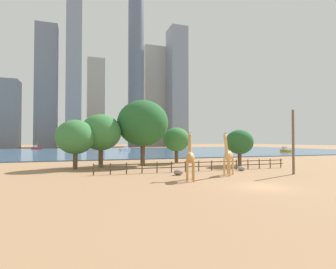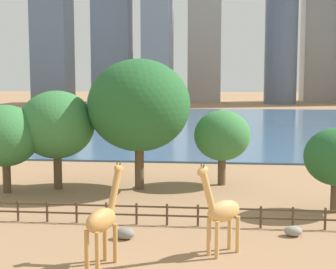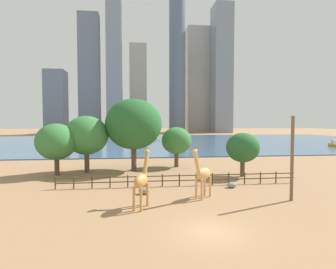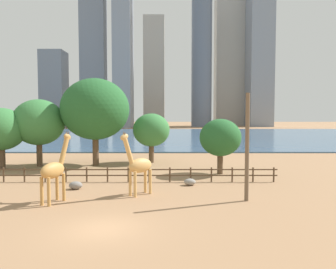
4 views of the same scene
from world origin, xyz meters
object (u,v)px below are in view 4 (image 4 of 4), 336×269
at_px(tree_right_tall, 94,109).
at_px(tree_center_broad, 1,129).
at_px(tree_left_large, 38,122).
at_px(giraffe_tall, 54,170).
at_px(tree_left_small, 219,138).
at_px(giraffe_companion, 138,165).
at_px(tree_right_small, 151,130).
at_px(utility_pole, 246,147).
at_px(boulder_by_pole, 189,182).
at_px(boat_tug, 75,128).
at_px(boulder_near_fence, 75,185).
at_px(boat_ferry, 161,133).

bearing_deg(tree_right_tall, tree_center_broad, -167.40).
bearing_deg(tree_left_large, giraffe_tall, -65.43).
bearing_deg(tree_right_tall, tree_left_small, -22.33).
xyz_separation_m(giraffe_companion, tree_right_small, (0.09, 16.69, 1.83)).
height_order(utility_pole, tree_right_small, utility_pole).
distance_m(utility_pole, tree_right_small, 19.78).
relative_size(tree_right_tall, tree_right_small, 1.67).
bearing_deg(utility_pole, giraffe_tall, -178.17).
xyz_separation_m(tree_left_large, tree_center_broad, (-3.49, -1.62, -0.72)).
bearing_deg(boulder_by_pole, tree_left_large, 147.93).
relative_size(tree_center_broad, boat_tug, 1.53).
distance_m(giraffe_tall, giraffe_companion, 5.85).
xyz_separation_m(boulder_near_fence, tree_left_small, (12.62, 6.87, 3.33)).
relative_size(tree_left_small, tree_right_small, 0.90).
bearing_deg(utility_pole, boat_tug, 111.58).
relative_size(boulder_near_fence, tree_right_small, 0.17).
xyz_separation_m(tree_left_small, tree_right_small, (-7.32, 7.89, 0.40)).
bearing_deg(giraffe_tall, boulder_near_fence, 17.76).
bearing_deg(boulder_near_fence, tree_center_broad, 136.94).
height_order(giraffe_companion, utility_pole, utility_pole).
distance_m(giraffe_tall, utility_pole, 13.16).
relative_size(giraffe_tall, boulder_near_fence, 4.49).
distance_m(boulder_by_pole, tree_center_broad, 22.49).
xyz_separation_m(tree_right_tall, tree_right_small, (6.45, 2.23, -2.56)).
distance_m(tree_center_broad, tree_left_small, 23.92).
height_order(utility_pole, boulder_by_pole, utility_pole).
distance_m(tree_left_small, tree_right_small, 10.77).
xyz_separation_m(tree_center_broad, tree_left_small, (23.66, -3.45, -0.71)).
xyz_separation_m(giraffe_tall, tree_right_tall, (-0.87, 16.49, 4.37)).
distance_m(giraffe_tall, tree_left_large, 17.71).
relative_size(utility_pole, boat_ferry, 1.71).
bearing_deg(tree_right_tall, boat_ferry, 83.37).
xyz_separation_m(tree_right_small, boat_tug, (-33.95, 86.43, -3.21)).
xyz_separation_m(utility_pole, tree_left_large, (-20.34, 15.48, 1.36)).
height_order(giraffe_companion, boulder_by_pole, giraffe_companion).
bearing_deg(tree_left_small, tree_left_large, 165.90).
bearing_deg(boulder_near_fence, tree_right_small, 70.25).
bearing_deg(tree_center_broad, giraffe_tall, -53.01).
height_order(giraffe_tall, boulder_near_fence, giraffe_tall).
distance_m(tree_center_broad, boat_tug, 92.63).
distance_m(utility_pole, boat_tug, 112.67).
distance_m(boulder_by_pole, tree_right_tall, 16.44).
relative_size(tree_left_small, boat_ferry, 1.28).
bearing_deg(boulder_near_fence, tree_left_large, 122.32).
relative_size(utility_pole, boulder_by_pole, 7.47).
bearing_deg(tree_right_small, tree_center_broad, -164.79).
height_order(boulder_by_pole, tree_left_small, tree_left_small).
distance_m(giraffe_companion, boulder_near_fence, 5.87).
distance_m(utility_pole, boulder_near_fence, 13.70).
relative_size(utility_pole, tree_left_large, 0.96).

